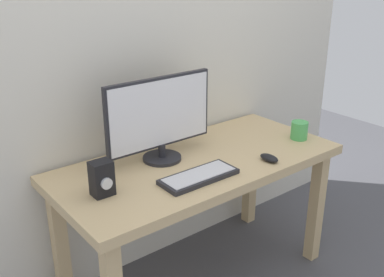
{
  "coord_description": "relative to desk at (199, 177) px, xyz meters",
  "views": [
    {
      "loc": [
        -1.27,
        -1.55,
        1.62
      ],
      "look_at": [
        -0.04,
        0.0,
        0.83
      ],
      "focal_mm": 42.33,
      "sensor_mm": 36.0,
      "label": 1
    }
  ],
  "objects": [
    {
      "name": "desk",
      "position": [
        0.0,
        0.0,
        0.0
      ],
      "size": [
        1.42,
        0.65,
        0.71
      ],
      "color": "tan",
      "rests_on": "ground_plane"
    },
    {
      "name": "monitor",
      "position": [
        -0.14,
        0.12,
        0.31
      ],
      "size": [
        0.57,
        0.19,
        0.41
      ],
      "color": "#232328",
      "rests_on": "desk"
    },
    {
      "name": "keyboard_primary",
      "position": [
        -0.13,
        -0.16,
        0.11
      ],
      "size": [
        0.36,
        0.15,
        0.02
      ],
      "color": "#232328",
      "rests_on": "desk"
    },
    {
      "name": "mouse",
      "position": [
        0.25,
        -0.22,
        0.11
      ],
      "size": [
        0.06,
        0.1,
        0.03
      ],
      "primitive_type": "ellipsoid",
      "rotation": [
        0.0,
        0.0,
        0.01
      ],
      "color": "black",
      "rests_on": "desk"
    },
    {
      "name": "audio_controller",
      "position": [
        -0.53,
        -0.03,
        0.17
      ],
      "size": [
        0.09,
        0.08,
        0.15
      ],
      "color": "black",
      "rests_on": "desk"
    },
    {
      "name": "coffee_mug",
      "position": [
        0.6,
        -0.12,
        0.14
      ],
      "size": [
        0.09,
        0.09,
        0.1
      ],
      "primitive_type": "cylinder",
      "color": "#4CB259",
      "rests_on": "desk"
    }
  ]
}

